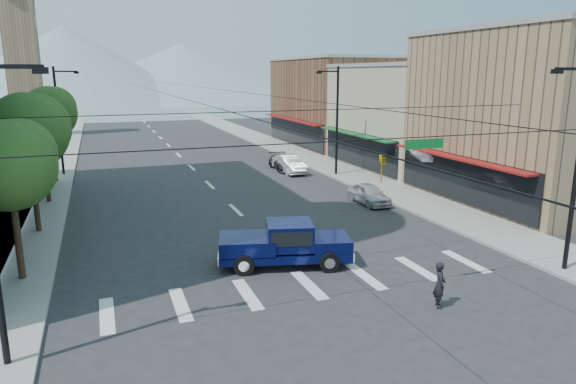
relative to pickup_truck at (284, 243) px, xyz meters
name	(u,v)px	position (x,y,z in m)	size (l,w,h in m)	color
ground	(329,299)	(0.37, -3.96, -1.04)	(160.00, 160.00, 0.00)	#28282B
sidewalk_left	(56,158)	(-11.63, 36.04, -0.97)	(4.00, 120.00, 0.15)	gray
sidewalk_right	(279,146)	(12.37, 36.04, -0.97)	(4.00, 120.00, 0.15)	gray
shop_near	(540,118)	(20.37, 6.04, 4.46)	(12.00, 14.00, 11.00)	#8C6B4C
shop_mid	(418,117)	(20.37, 20.04, 3.46)	(12.00, 14.00, 9.00)	tan
shop_far	(341,103)	(20.37, 36.04, 3.96)	(12.00, 18.00, 10.00)	brown
clock_tower	(22,56)	(-16.13, 58.04, 9.60)	(4.80, 4.80, 20.40)	#8C6B4C
mountain_left	(66,65)	(-14.63, 146.04, 9.96)	(80.00, 80.00, 22.00)	gray
mountain_right	(182,72)	(20.37, 156.04, 7.96)	(90.00, 90.00, 18.00)	gray
tree_near	(12,162)	(-10.70, 2.14, 3.95)	(3.65, 3.64, 6.71)	black
tree_midnear	(31,129)	(-10.70, 9.14, 4.55)	(4.09, 4.09, 7.52)	black
tree_midfar	(44,128)	(-10.70, 16.14, 3.95)	(3.65, 3.64, 6.71)	black
tree_far	(51,111)	(-10.70, 23.14, 4.55)	(4.09, 4.09, 7.52)	black
signal_rig	(348,186)	(0.57, -4.96, 3.60)	(21.80, 0.20, 9.00)	black
lamp_pole_nw	(60,117)	(-10.29, 26.04, 3.90)	(2.00, 0.25, 9.00)	black
lamp_pole_ne	(336,117)	(11.04, 18.04, 3.90)	(2.00, 0.25, 9.00)	black
pickup_truck	(284,243)	(0.00, 0.00, 0.00)	(6.24, 3.51, 2.00)	#080D3D
pedestrian	(440,285)	(3.90, -5.96, -0.17)	(0.64, 0.42, 1.75)	black
parked_car_near	(369,194)	(9.08, 8.60, -0.38)	(1.57, 3.90, 1.33)	silver
parked_car_mid	(290,164)	(7.97, 20.67, -0.29)	(1.60, 4.60, 1.52)	silver
parked_car_far	(284,162)	(7.97, 22.20, -0.37)	(1.88, 4.61, 1.34)	#2A2A2C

